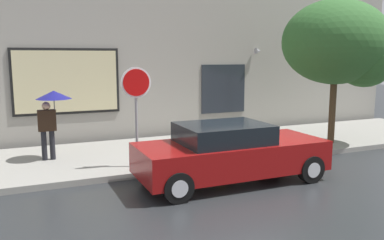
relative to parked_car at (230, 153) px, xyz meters
The scene contains 8 objects.
ground_plane 0.82m from the parked_car, ahead, with size 60.00×60.00×0.00m, color #282B2D.
sidewalk 3.14m from the parked_car, 81.90° to the left, with size 20.00×4.00×0.15m, color gray.
building_facade 6.22m from the parked_car, 85.84° to the left, with size 20.00×0.67×7.00m.
parked_car is the anchor object (origin of this frame).
fire_hydrant 2.22m from the parked_car, 69.47° to the left, with size 0.30×0.44×0.74m.
pedestrian_with_umbrella 4.92m from the parked_car, 138.71° to the left, with size 0.92×0.92×1.85m.
street_tree 5.81m from the parked_car, 20.12° to the left, with size 3.49×2.97×4.50m.
stop_sign 2.67m from the parked_car, 138.18° to the left, with size 0.76×0.10×2.50m.
Camera 1 is at (-4.82, -7.97, 2.90)m, focal length 37.41 mm.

